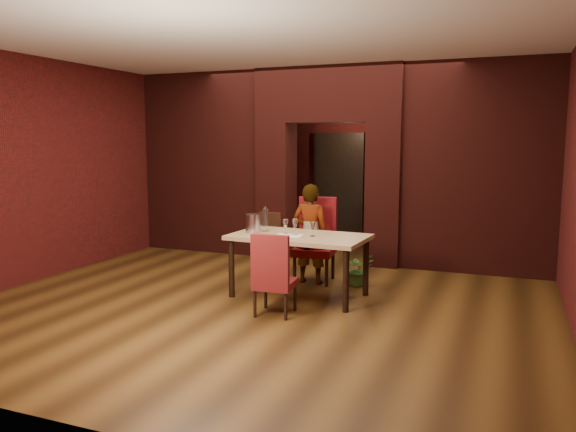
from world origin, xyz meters
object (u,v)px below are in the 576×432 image
Objects in this scene: wine_glass_c at (313,229)px; water_bottle at (265,219)px; dining_table at (299,266)px; chair_near at (275,273)px; wine_bucket at (253,223)px; potted_plant at (358,269)px; wine_glass_a at (285,227)px; chair_far at (314,240)px; person_seated at (310,234)px; wine_glass_b at (295,227)px.

water_bottle is (-0.72, 0.15, 0.07)m from wine_glass_c.
chair_near is at bearing -86.13° from dining_table.
wine_bucket is 0.54× the size of potted_plant.
dining_table is 0.79m from water_bottle.
wine_glass_a is at bearing 9.01° from wine_bucket.
potted_plant is (0.58, 0.82, -0.18)m from dining_table.
chair_far is 0.14m from person_seated.
chair_near is 2.12× the size of potted_plant.
dining_table is 0.82m from chair_near.
person_seated reaches higher than potted_plant.
potted_plant is at bearing 65.60° from wine_glass_c.
wine_glass_b is at bearing -148.00° from dining_table.
wine_bucket reaches higher than wine_glass_a.
wine_glass_c is at bearing -5.97° from wine_glass_a.
chair_far reaches higher than wine_glass_b.
person_seated reaches higher than wine_glass_b.
dining_table is 7.01× the size of wine_bucket.
person_seated is 0.75m from wine_glass_b.
wine_bucket is at bearing -172.10° from dining_table.
chair_near is at bearing -102.92° from wine_glass_c.
potted_plant is at bearing 35.92° from wine_bucket.
water_bottle reaches higher than dining_table.
wine_glass_a reaches higher than potted_plant.
chair_near is 0.91m from wine_glass_c.
chair_near is 5.31× the size of wine_glass_c.
person_seated is at bearing -111.75° from chair_far.
wine_bucket is at bearing -54.74° from chair_near.
dining_table is at bearing 98.08° from person_seated.
chair_near is 0.90m from wine_glass_b.
wine_glass_a is (-0.20, 0.01, 0.50)m from dining_table.
wine_glass_b is 0.24m from wine_glass_c.
water_bottle is at bearing 162.48° from wine_glass_b.
water_bottle reaches higher than wine_bucket.
water_bottle reaches higher than wine_glass_b.
wine_glass_c is at bearing 1.94° from wine_bucket.
chair_near is at bearing -75.96° from wine_glass_a.
wine_bucket is at bearing 54.87° from person_seated.
chair_near is 1.53m from person_seated.
chair_far is at bearing 80.36° from wine_glass_a.
person_seated reaches higher than wine_bucket.
wine_glass_a is 0.39m from wine_glass_c.
wine_glass_c is at bearing -78.70° from chair_far.
wine_glass_a reaches higher than wine_glass_c.
wine_bucket reaches higher than chair_near.
wine_bucket is 1.64m from potted_plant.
wine_glass_b is at bearing 2.78° from wine_bucket.
wine_bucket is (-0.63, -0.05, 0.53)m from dining_table.
person_seated reaches higher than water_bottle.
potted_plant is (1.20, 0.87, -0.70)m from wine_bucket.
wine_glass_a is at bearing -133.85° from potted_plant.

